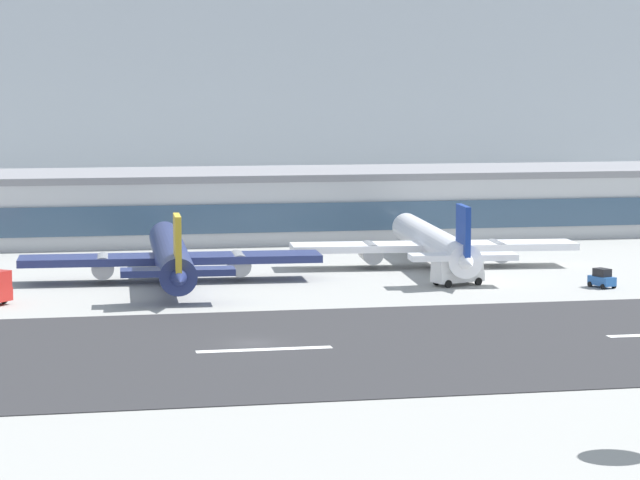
{
  "coord_description": "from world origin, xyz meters",
  "views": [
    {
      "loc": [
        -18.45,
        -122.96,
        23.19
      ],
      "look_at": [
        14.54,
        41.33,
        4.52
      ],
      "focal_mm": 79.07,
      "sensor_mm": 36.0,
      "label": 1
    }
  ],
  "objects_px": {
    "airliner_gold_tail_gate_0": "(171,257)",
    "distant_hotel_block": "(320,90)",
    "service_baggage_tug_0": "(602,279)",
    "terminal_building": "(257,204)",
    "airliner_navy_tail_gate_1": "(435,245)",
    "service_box_truck_1": "(457,270)"
  },
  "relations": [
    {
      "from": "distant_hotel_block",
      "to": "airliner_navy_tail_gate_1",
      "type": "xyz_separation_m",
      "value": [
        -12.4,
        -135.19,
        -18.79
      ]
    },
    {
      "from": "airliner_gold_tail_gate_0",
      "to": "airliner_navy_tail_gate_1",
      "type": "distance_m",
      "value": 34.53
    },
    {
      "from": "terminal_building",
      "to": "airliner_navy_tail_gate_1",
      "type": "xyz_separation_m",
      "value": [
        16.7,
        -39.33,
        -2.11
      ]
    },
    {
      "from": "distant_hotel_block",
      "to": "terminal_building",
      "type": "bearing_deg",
      "value": -106.89
    },
    {
      "from": "terminal_building",
      "to": "service_box_truck_1",
      "type": "distance_m",
      "value": 56.73
    },
    {
      "from": "distant_hotel_block",
      "to": "airliner_gold_tail_gate_0",
      "type": "distance_m",
      "value": 150.35
    },
    {
      "from": "service_baggage_tug_0",
      "to": "distant_hotel_block",
      "type": "bearing_deg",
      "value": 162.24
    },
    {
      "from": "terminal_building",
      "to": "airliner_navy_tail_gate_1",
      "type": "relative_size",
      "value": 3.17
    },
    {
      "from": "terminal_building",
      "to": "service_box_truck_1",
      "type": "bearing_deg",
      "value": -74.66
    },
    {
      "from": "airliner_gold_tail_gate_0",
      "to": "distant_hotel_block",
      "type": "bearing_deg",
      "value": -15.06
    },
    {
      "from": "terminal_building",
      "to": "service_box_truck_1",
      "type": "relative_size",
      "value": 22.03
    },
    {
      "from": "distant_hotel_block",
      "to": "airliner_gold_tail_gate_0",
      "type": "relative_size",
      "value": 3.27
    },
    {
      "from": "airliner_gold_tail_gate_0",
      "to": "service_baggage_tug_0",
      "type": "height_order",
      "value": "airliner_gold_tail_gate_0"
    },
    {
      "from": "service_baggage_tug_0",
      "to": "service_box_truck_1",
      "type": "xyz_separation_m",
      "value": [
        -15.65,
        5.03,
        0.74
      ]
    },
    {
      "from": "distant_hotel_block",
      "to": "airliner_navy_tail_gate_1",
      "type": "distance_m",
      "value": 137.06
    },
    {
      "from": "terminal_building",
      "to": "airliner_navy_tail_gate_1",
      "type": "bearing_deg",
      "value": -66.99
    },
    {
      "from": "airliner_gold_tail_gate_0",
      "to": "airliner_navy_tail_gate_1",
      "type": "height_order",
      "value": "airliner_gold_tail_gate_0"
    },
    {
      "from": "airliner_gold_tail_gate_0",
      "to": "service_baggage_tug_0",
      "type": "bearing_deg",
      "value": -102.97
    },
    {
      "from": "distant_hotel_block",
      "to": "airliner_navy_tail_gate_1",
      "type": "relative_size",
      "value": 3.33
    },
    {
      "from": "service_baggage_tug_0",
      "to": "service_box_truck_1",
      "type": "distance_m",
      "value": 16.45
    },
    {
      "from": "airliner_gold_tail_gate_0",
      "to": "service_baggage_tug_0",
      "type": "distance_m",
      "value": 49.77
    },
    {
      "from": "terminal_building",
      "to": "service_box_truck_1",
      "type": "height_order",
      "value": "terminal_building"
    }
  ]
}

